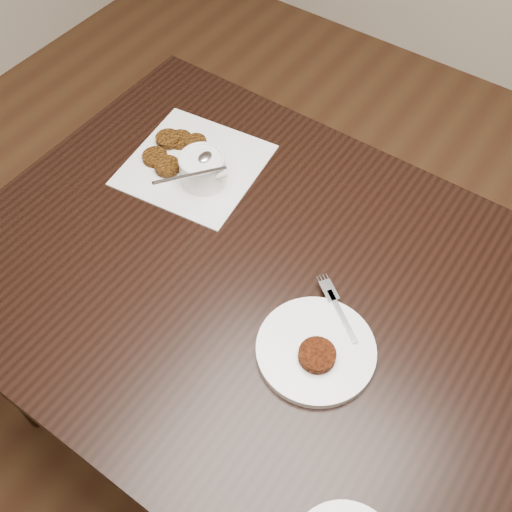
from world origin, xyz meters
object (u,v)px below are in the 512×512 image
at_px(napkin, 195,165).
at_px(plate_with_patty, 316,348).
at_px(table, 294,383).
at_px(sauce_ramekin, 202,158).

bearing_deg(napkin, plate_with_patty, -27.08).
xyz_separation_m(table, plate_with_patty, (0.07, -0.08, 0.39)).
height_order(sauce_ramekin, plate_with_patty, sauce_ramekin).
xyz_separation_m(sauce_ramekin, plate_with_patty, (0.44, -0.22, -0.06)).
bearing_deg(napkin, table, -22.66).
distance_m(table, sauce_ramekin, 0.60).
distance_m(sauce_ramekin, plate_with_patty, 0.49).
bearing_deg(sauce_ramekin, plate_with_patty, -26.86).
bearing_deg(table, napkin, 157.34).
xyz_separation_m(table, sauce_ramekin, (-0.36, 0.15, 0.45)).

